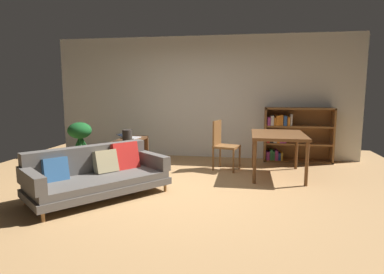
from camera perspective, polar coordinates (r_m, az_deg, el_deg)
The scene contains 10 objects.
ground_plane at distance 5.00m, azimuth -2.50°, elevation -9.53°, with size 8.16×8.16×0.00m, color tan.
back_wall_panel at distance 7.43m, azimuth 1.87°, elevation 6.92°, with size 6.80×0.10×2.70m, color silver.
fabric_couch at distance 4.92m, azimuth -16.26°, elevation -6.20°, with size 1.89×2.03×0.72m.
media_console at distance 6.45m, azimuth -10.82°, elevation -2.99°, with size 0.44×1.04×0.58m.
open_laptop at distance 6.56m, azimuth -10.77°, elevation 0.02°, with size 0.44×0.35×0.08m.
desk_speaker at distance 6.15m, azimuth -11.25°, elevation 0.26°, with size 0.18×0.18×0.21m.
potted_floor_plant at distance 6.72m, azimuth -18.97°, elevation -0.27°, with size 0.46×0.46×0.90m.
dining_table at distance 5.95m, azimuth 14.79°, elevation -0.15°, with size 0.91×1.24×0.76m.
dining_chair_near at distance 6.27m, azimuth 5.40°, elevation -1.02°, with size 0.54×0.51×0.94m.
bookshelf at distance 7.28m, azimuth 17.11°, elevation 0.38°, with size 1.41×0.35×1.15m.
Camera 1 is at (1.01, -4.65, 1.54)m, focal length 30.54 mm.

